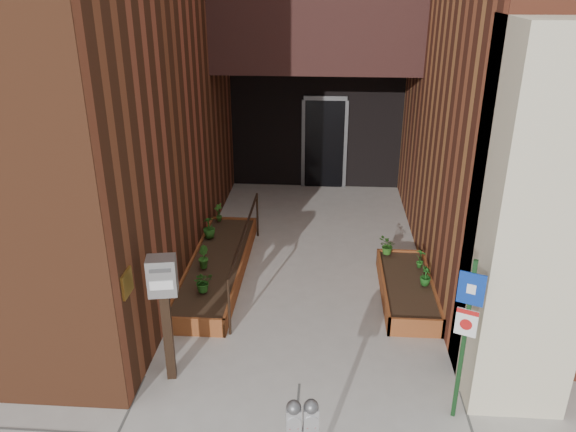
# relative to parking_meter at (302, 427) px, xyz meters

# --- Properties ---
(ground) EXTENTS (80.00, 80.00, 0.00)m
(ground) POSITION_rel_parking_meter_xyz_m (-0.11, 1.78, -1.02)
(ground) COLOR #9E9991
(ground) RESTS_ON ground
(planter_left) EXTENTS (0.90, 3.60, 0.30)m
(planter_left) POSITION_rel_parking_meter_xyz_m (-1.66, 4.48, -0.89)
(planter_left) COLOR brown
(planter_left) RESTS_ON ground
(planter_right) EXTENTS (0.80, 2.20, 0.30)m
(planter_right) POSITION_rel_parking_meter_xyz_m (1.49, 3.98, -0.89)
(planter_right) COLOR brown
(planter_right) RESTS_ON ground
(handrail) EXTENTS (0.04, 3.34, 0.90)m
(handrail) POSITION_rel_parking_meter_xyz_m (-1.16, 4.43, -0.27)
(handrail) COLOR black
(handrail) RESTS_ON ground
(parking_meter) EXTENTS (0.30, 0.16, 1.32)m
(parking_meter) POSITION_rel_parking_meter_xyz_m (0.00, 0.00, 0.00)
(parking_meter) COLOR #B3B2B5
(parking_meter) RESTS_ON ground
(sign_post) EXTENTS (0.26, 0.13, 2.06)m
(sign_post) POSITION_rel_parking_meter_xyz_m (1.71, 1.36, 0.24)
(sign_post) COLOR #133617
(sign_post) RESTS_ON ground
(payment_dropbox) EXTENTS (0.38, 0.31, 1.72)m
(payment_dropbox) POSITION_rel_parking_meter_xyz_m (-1.75, 1.81, 0.22)
(payment_dropbox) COLOR black
(payment_dropbox) RESTS_ON ground
(shrub_left_a) EXTENTS (0.39, 0.39, 0.33)m
(shrub_left_a) POSITION_rel_parking_meter_xyz_m (-1.67, 3.44, -0.56)
(shrub_left_a) COLOR #215B1A
(shrub_left_a) RESTS_ON planter_left
(shrub_left_b) EXTENTS (0.27, 0.27, 0.37)m
(shrub_left_b) POSITION_rel_parking_meter_xyz_m (-1.83, 4.20, -0.53)
(shrub_left_b) COLOR #27601B
(shrub_left_b) RESTS_ON planter_left
(shrub_left_c) EXTENTS (0.32, 0.32, 0.41)m
(shrub_left_c) POSITION_rel_parking_meter_xyz_m (-1.96, 5.34, -0.52)
(shrub_left_c) COLOR #225819
(shrub_left_c) RESTS_ON planter_left
(shrub_left_d) EXTENTS (0.27, 0.27, 0.36)m
(shrub_left_d) POSITION_rel_parking_meter_xyz_m (-1.93, 6.08, -0.54)
(shrub_left_d) COLOR #2C611B
(shrub_left_d) RESTS_ON planter_left
(shrub_right_a) EXTENTS (0.23, 0.23, 0.31)m
(shrub_right_a) POSITION_rel_parking_meter_xyz_m (1.74, 3.88, -0.56)
(shrub_right_a) COLOR #195017
(shrub_right_a) RESTS_ON planter_right
(shrub_right_b) EXTENTS (0.25, 0.25, 0.34)m
(shrub_right_b) POSITION_rel_parking_meter_xyz_m (1.74, 4.44, -0.55)
(shrub_right_b) COLOR #21621C
(shrub_right_b) RESTS_ON planter_right
(shrub_right_c) EXTENTS (0.39, 0.39, 0.32)m
(shrub_right_c) POSITION_rel_parking_meter_xyz_m (1.24, 4.88, -0.56)
(shrub_right_c) COLOR #295D1A
(shrub_right_c) RESTS_ON planter_right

